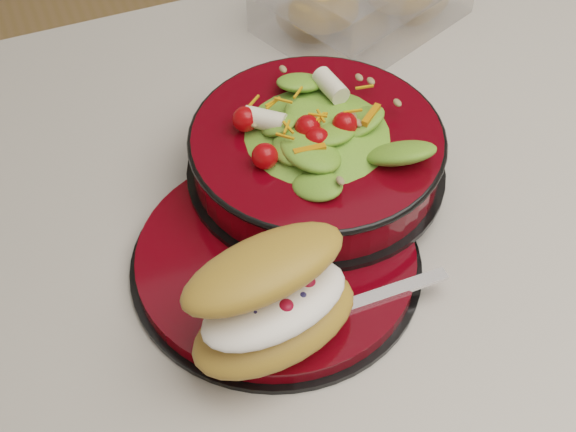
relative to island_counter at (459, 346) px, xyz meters
name	(u,v)px	position (x,y,z in m)	size (l,w,h in m)	color
island_counter	(459,346)	(0.00, 0.00, 0.00)	(1.24, 0.74, 0.90)	silver
dinner_plate	(277,259)	(-0.32, -0.08, 0.46)	(0.27, 0.27, 0.02)	black
salad_bowl	(317,143)	(-0.25, 0.00, 0.50)	(0.26, 0.26, 0.11)	black
croissant	(272,300)	(-0.36, -0.16, 0.51)	(0.16, 0.12, 0.09)	#B47C37
fork	(352,304)	(-0.28, -0.16, 0.47)	(0.17, 0.02, 0.00)	silver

